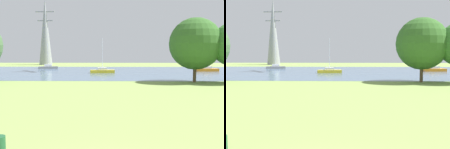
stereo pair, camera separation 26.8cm
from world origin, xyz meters
TOP-DOWN VIEW (x-y plane):
  - ground_plane at (0.00, 22.00)m, footprint 160.00×160.00m
  - water_surface at (0.00, 50.00)m, footprint 140.00×40.00m
  - sailboat_yellow at (-2.80, 45.52)m, footprint 4.96×2.14m
  - sailboat_orange at (19.58, 50.84)m, footprint 4.94×2.04m
  - sailboat_gray at (-17.43, 59.91)m, footprint 5.02×2.66m
  - tree_east_near at (10.84, 29.28)m, footprint 7.08×7.08m
  - electricity_pylon at (-24.61, 84.40)m, footprint 6.40×4.40m

SIDE VIEW (x-z plane):
  - ground_plane at x=0.00m, z-range 0.00..0.00m
  - water_surface at x=0.00m, z-range 0.00..0.02m
  - sailboat_gray at x=-17.43m, z-range -2.86..3.77m
  - sailboat_yellow at x=-2.80m, z-range -2.97..3.90m
  - sailboat_orange at x=19.58m, z-range -3.35..4.29m
  - tree_east_near at x=10.84m, z-range 0.84..9.61m
  - electricity_pylon at x=-24.61m, z-range 0.01..22.47m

